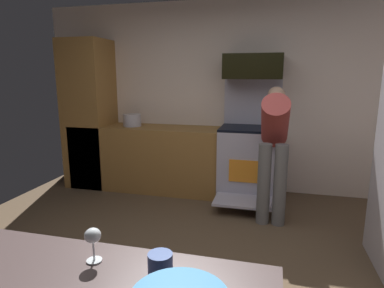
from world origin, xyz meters
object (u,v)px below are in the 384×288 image
microwave (253,67)px  person_cook (274,141)px  stock_pot (132,120)px  wine_glass_mid (93,238)px  mug_tea (160,265)px  oven_range (249,160)px

microwave → person_cook: (0.30, -0.69, -0.82)m
microwave → stock_pot: microwave is taller
wine_glass_mid → stock_pot: bearing=111.8°
microwave → person_cook: size_ratio=0.50×
person_cook → stock_pot: (-1.96, 0.61, 0.09)m
wine_glass_mid → stock_pot: size_ratio=0.54×
microwave → person_cook: microwave is taller
mug_tea → wine_glass_mid: bearing=173.9°
stock_pot → person_cook: bearing=-17.2°
person_cook → wine_glass_mid: (-0.67, -2.61, 0.10)m
mug_tea → stock_pot: stock_pot is taller
wine_glass_mid → mug_tea: (0.28, -0.03, -0.05)m
person_cook → mug_tea: 2.67m
oven_range → wine_glass_mid: bearing=-96.5°
microwave → wine_glass_mid: size_ratio=5.39×
microwave → stock_pot: bearing=-177.2°
person_cook → stock_pot: person_cook is taller
person_cook → wine_glass_mid: size_ratio=10.77×
microwave → stock_pot: 1.81m
oven_range → wine_glass_mid: oven_range is taller
person_cook → microwave: bearing=113.8°
person_cook → wine_glass_mid: bearing=-104.4°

